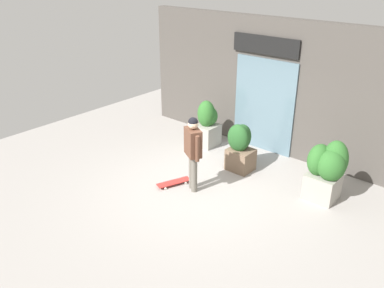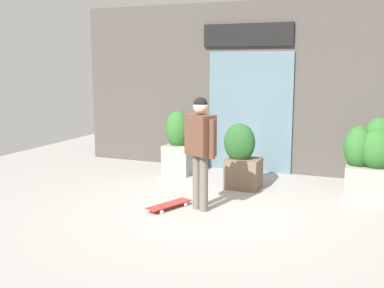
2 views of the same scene
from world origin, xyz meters
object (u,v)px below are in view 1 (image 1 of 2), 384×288
skateboard (174,182)px  planter_box_right (327,168)px  skateboarder (193,147)px  planter_box_mid (240,146)px  planter_box_left (207,123)px

skateboard → planter_box_right: bearing=142.3°
skateboarder → skateboard: skateboarder is taller
skateboarder → planter_box_mid: 1.55m
planter_box_left → planter_box_right: 3.63m
skateboarder → planter_box_mid: skateboarder is taller
skateboard → planter_box_left: bearing=-138.5°
skateboarder → planter_box_mid: size_ratio=1.47×
planter_box_right → planter_box_mid: 2.12m
skateboarder → skateboard: (-0.46, -0.13, -0.98)m
planter_box_left → planter_box_right: size_ratio=0.95×
planter_box_left → planter_box_right: bearing=-8.3°
planter_box_left → skateboarder: bearing=-58.6°
planter_box_left → planter_box_right: (3.59, -0.52, 0.08)m
planter_box_left → planter_box_mid: (1.47, -0.59, -0.02)m
skateboarder → planter_box_right: (2.33, 1.53, -0.32)m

